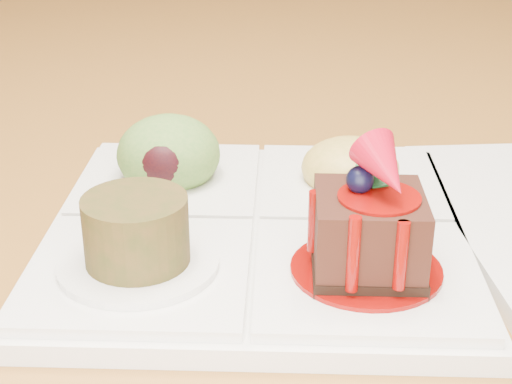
{
  "coord_description": "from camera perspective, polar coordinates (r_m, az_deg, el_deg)",
  "views": [
    {
      "loc": [
        -0.06,
        -0.76,
        0.98
      ],
      "look_at": [
        -0.08,
        -0.34,
        0.79
      ],
      "focal_mm": 55.0,
      "sensor_mm": 36.0,
      "label": 1
    }
  ],
  "objects": [
    {
      "name": "dining_table",
      "position": [
        0.81,
        7.27,
        3.34
      ],
      "size": [
        1.0,
        1.8,
        0.75
      ],
      "color": "brown",
      "rests_on": "ground"
    },
    {
      "name": "sampler_plate",
      "position": [
        0.47,
        -0.19,
        -1.49
      ],
      "size": [
        0.25,
        0.25,
        0.1
      ],
      "rotation": [
        0.0,
        0.0,
        0.02
      ],
      "color": "silver",
      "rests_on": "dining_table"
    }
  ]
}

